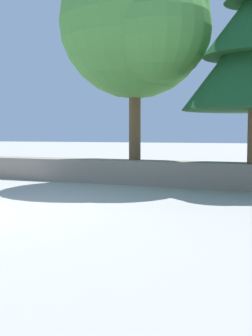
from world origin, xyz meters
The scene contains 2 objects.
stone_wall centered at (0.00, 4.80, 0.28)m, with size 36.00×0.80×0.55m, color gray.
leafy_tree_far_left centered at (0.75, 4.93, 3.71)m, with size 3.74×3.56×5.02m.
Camera 1 is at (5.09, -4.95, 1.14)m, focal length 48.78 mm.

